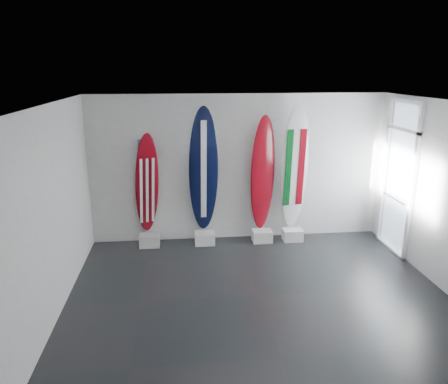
{
  "coord_description": "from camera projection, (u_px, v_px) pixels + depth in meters",
  "views": [
    {
      "loc": [
        -1.19,
        -6.0,
        3.47
      ],
      "look_at": [
        -0.41,
        1.4,
        1.32
      ],
      "focal_mm": 34.44,
      "sensor_mm": 36.0,
      "label": 1
    }
  ],
  "objects": [
    {
      "name": "display_block_usa",
      "position": [
        150.0,
        241.0,
        8.68
      ],
      "size": [
        0.4,
        0.3,
        0.24
      ],
      "primitive_type": "cube",
      "color": "silver",
      "rests_on": "floor"
    },
    {
      "name": "ceiling",
      "position": [
        264.0,
        103.0,
        5.98
      ],
      "size": [
        6.0,
        6.0,
        0.0
      ],
      "primitive_type": "plane",
      "rotation": [
        3.14,
        0.0,
        0.0
      ],
      "color": "white",
      "rests_on": "wall_back"
    },
    {
      "name": "surfboard_usa",
      "position": [
        147.0,
        184.0,
        8.45
      ],
      "size": [
        0.59,
        0.56,
        2.09
      ],
      "primitive_type": "ellipsoid",
      "rotation": [
        0.17,
        0.0,
        0.33
      ],
      "color": "maroon",
      "rests_on": "display_block_usa"
    },
    {
      "name": "display_block_italy",
      "position": [
        292.0,
        235.0,
        8.98
      ],
      "size": [
        0.4,
        0.3,
        0.24
      ],
      "primitive_type": "cube",
      "color": "silver",
      "rests_on": "floor"
    },
    {
      "name": "wall_front",
      "position": [
        311.0,
        288.0,
        4.01
      ],
      "size": [
        6.0,
        0.0,
        6.0
      ],
      "primitive_type": "plane",
      "rotation": [
        -1.57,
        0.0,
        0.0
      ],
      "color": "silver",
      "rests_on": "ground"
    },
    {
      "name": "wall_back",
      "position": [
        238.0,
        168.0,
        8.78
      ],
      "size": [
        6.0,
        0.0,
        6.0
      ],
      "primitive_type": "plane",
      "rotation": [
        1.57,
        0.0,
        0.0
      ],
      "color": "silver",
      "rests_on": "ground"
    },
    {
      "name": "wall_outlet",
      "position": [
        120.0,
        226.0,
        8.84
      ],
      "size": [
        0.09,
        0.02,
        0.13
      ],
      "primitive_type": "cube",
      "color": "silver",
      "rests_on": "wall_back"
    },
    {
      "name": "floor",
      "position": [
        259.0,
        295.0,
        6.81
      ],
      "size": [
        6.0,
        6.0,
        0.0
      ],
      "primitive_type": "plane",
      "color": "black",
      "rests_on": "ground"
    },
    {
      "name": "glass_door",
      "position": [
        399.0,
        180.0,
        8.2
      ],
      "size": [
        0.12,
        1.16,
        2.85
      ],
      "primitive_type": null,
      "color": "white",
      "rests_on": "floor"
    },
    {
      "name": "surfboard_italy",
      "position": [
        294.0,
        168.0,
        8.68
      ],
      "size": [
        0.62,
        0.32,
        2.6
      ],
      "primitive_type": "ellipsoid",
      "rotation": [
        0.06,
        0.0,
        0.16
      ],
      "color": "silver",
      "rests_on": "display_block_italy"
    },
    {
      "name": "wall_left",
      "position": [
        53.0,
        213.0,
        6.09
      ],
      "size": [
        0.0,
        5.0,
        5.0
      ],
      "primitive_type": "plane",
      "rotation": [
        1.57,
        0.0,
        1.57
      ],
      "color": "silver",
      "rests_on": "ground"
    },
    {
      "name": "display_block_swiss",
      "position": [
        262.0,
        236.0,
        8.91
      ],
      "size": [
        0.4,
        0.3,
        0.24
      ],
      "primitive_type": "cube",
      "color": "silver",
      "rests_on": "floor"
    },
    {
      "name": "display_block_navy",
      "position": [
        205.0,
        238.0,
        8.79
      ],
      "size": [
        0.4,
        0.3,
        0.24
      ],
      "primitive_type": "cube",
      "color": "silver",
      "rests_on": "floor"
    },
    {
      "name": "surfboard_navy",
      "position": [
        204.0,
        171.0,
        8.5
      ],
      "size": [
        0.6,
        0.41,
        2.57
      ],
      "primitive_type": "ellipsoid",
      "rotation": [
        0.12,
        0.0,
        0.06
      ],
      "color": "black",
      "rests_on": "display_block_navy"
    },
    {
      "name": "surfboard_swiss",
      "position": [
        263.0,
        174.0,
        8.64
      ],
      "size": [
        0.56,
        0.33,
        2.37
      ],
      "primitive_type": "ellipsoid",
      "rotation": [
        0.04,
        0.0,
        0.31
      ],
      "color": "maroon",
      "rests_on": "display_block_swiss"
    }
  ]
}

